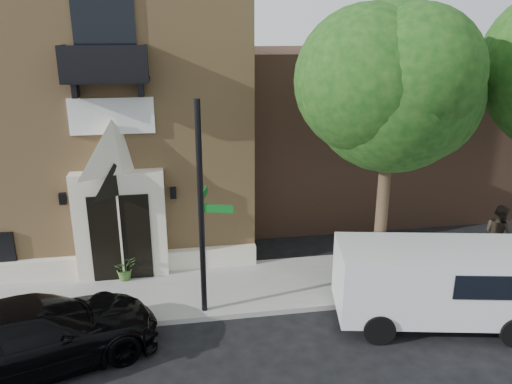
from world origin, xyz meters
TOP-DOWN VIEW (x-y plane):
  - ground at (0.00, 0.00)m, footprint 120.00×120.00m
  - sidewalk at (1.00, 1.50)m, footprint 42.00×3.00m
  - church at (-2.99, 7.95)m, footprint 12.20×11.01m
  - neighbour_building at (12.00, 9.00)m, footprint 18.00×8.00m
  - street_tree_left at (6.03, 0.35)m, footprint 4.97×4.38m
  - black_sedan at (-2.63, -1.15)m, footprint 5.90×3.98m
  - cargo_van at (7.19, -1.01)m, footprint 5.33×2.95m
  - street_sign at (1.24, 0.35)m, footprint 0.86×1.01m
  - fire_hydrant at (6.04, 0.40)m, footprint 0.48×0.39m
  - dumpster at (6.01, 0.53)m, footprint 1.85×1.06m
  - planter at (-0.96, 2.43)m, footprint 0.83×0.78m
  - pedestrian_near at (5.88, 0.68)m, footprint 0.77×0.70m
  - pedestrian_far at (10.50, 1.70)m, footprint 0.86×1.02m

SIDE VIEW (x-z plane):
  - ground at x=0.00m, z-range 0.00..0.00m
  - sidewalk at x=1.00m, z-range 0.00..0.15m
  - planter at x=-0.96m, z-range 0.15..0.89m
  - fire_hydrant at x=6.04m, z-range 0.14..0.99m
  - dumpster at x=6.01m, z-range 0.16..1.36m
  - black_sedan at x=-2.63m, z-range 0.00..1.59m
  - pedestrian_near at x=5.88m, z-range 0.15..1.91m
  - pedestrian_far at x=10.50m, z-range 0.15..2.03m
  - cargo_van at x=7.19m, z-range 0.12..2.18m
  - street_sign at x=1.24m, z-range 0.17..5.69m
  - neighbour_building at x=12.00m, z-range 0.00..6.40m
  - church at x=-2.99m, z-range -0.02..9.28m
  - street_tree_left at x=6.03m, z-range 1.98..9.75m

